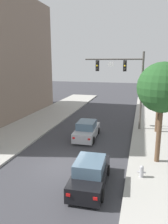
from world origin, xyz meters
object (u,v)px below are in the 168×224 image
object	(u,v)px
car_lead_silver	(87,130)
fire_hydrant	(142,171)
street_tree_second	(160,82)
car_following_black	(90,174)
traffic_signal_mast	(126,77)
street_tree_nearest	(163,88)

from	to	relation	value
car_lead_silver	fire_hydrant	xyz separation A→B (m)	(4.79, -5.99, -0.22)
fire_hydrant	street_tree_second	xyz separation A→B (m)	(1.33, 9.12, 4.41)
car_lead_silver	car_following_black	world-z (taller)	same
car_following_black	street_tree_second	xyz separation A→B (m)	(4.06, 10.52, 4.20)
traffic_signal_mast	car_following_black	world-z (taller)	traffic_signal_mast
traffic_signal_mast	car_lead_silver	size ratio (longest dim) A/B	1.75
street_tree_second	car_lead_silver	bearing A→B (deg)	-152.94
street_tree_nearest	street_tree_second	world-z (taller)	street_tree_nearest
fire_hydrant	street_tree_nearest	bearing A→B (deg)	67.67
traffic_signal_mast	street_tree_second	world-z (taller)	traffic_signal_mast
car_following_black	fire_hydrant	xyz separation A→B (m)	(2.73, 1.41, -0.22)
street_tree_second	traffic_signal_mast	bearing A→B (deg)	170.80
car_lead_silver	car_following_black	size ratio (longest dim) A/B	1.00
fire_hydrant	street_tree_second	world-z (taller)	street_tree_second
fire_hydrant	car_following_black	bearing A→B (deg)	-152.73
car_following_black	fire_hydrant	distance (m)	3.08
street_tree_second	fire_hydrant	bearing A→B (deg)	-98.30
fire_hydrant	car_lead_silver	bearing A→B (deg)	128.68
car_lead_silver	car_following_black	xyz separation A→B (m)	(2.06, -7.40, 0.00)
traffic_signal_mast	car_lead_silver	xyz separation A→B (m)	(-2.95, -3.64, -4.58)
fire_hydrant	street_tree_nearest	xyz separation A→B (m)	(0.99, 2.40, 4.59)
traffic_signal_mast	street_tree_nearest	distance (m)	7.76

